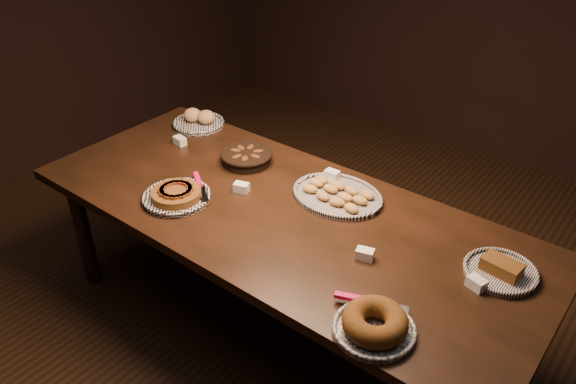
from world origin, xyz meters
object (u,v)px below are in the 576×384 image
Objects in this scene: apple_tart_plate at (177,195)px; madeleine_platter at (337,195)px; buffet_table at (280,223)px; bundt_cake_plate at (374,324)px.

apple_tart_plate is 0.82× the size of madeleine_platter.
buffet_table is 5.51× the size of madeleine_platter.
buffet_table is 0.50m from apple_tart_plate.
bundt_cake_plate is (1.14, -0.15, 0.02)m from apple_tart_plate.
bundt_cake_plate reaches higher than madeleine_platter.
bundt_cake_plate reaches higher than buffet_table.
buffet_table is 7.06× the size of bundt_cake_plate.
madeleine_platter is (0.58, 0.47, -0.00)m from apple_tart_plate.
madeleine_platter is at bearing 58.85° from apple_tart_plate.
apple_tart_plate is at bearing -151.60° from buffet_table.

